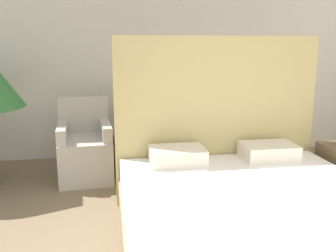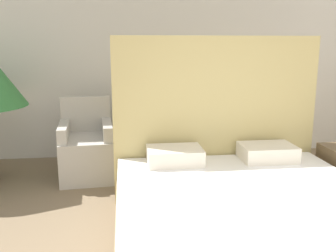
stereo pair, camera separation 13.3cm
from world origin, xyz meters
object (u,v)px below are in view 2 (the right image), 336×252
at_px(bed, 246,215).
at_px(side_table, 129,154).
at_px(armchair_near_window_left, 87,152).
at_px(armchair_near_window_right, 170,149).

bearing_deg(bed, side_table, 114.45).
bearing_deg(armchair_near_window_left, armchair_near_window_right, -4.21).
relative_size(armchair_near_window_right, side_table, 1.83).
relative_size(armchair_near_window_left, armchair_near_window_right, 1.00).
distance_m(bed, side_table, 1.96).
relative_size(bed, armchair_near_window_right, 2.43).
bearing_deg(bed, armchair_near_window_left, 126.11).
height_order(armchair_near_window_left, armchair_near_window_right, same).
bearing_deg(armchair_near_window_right, armchair_near_window_left, 179.64).
bearing_deg(side_table, armchair_near_window_right, -1.13).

